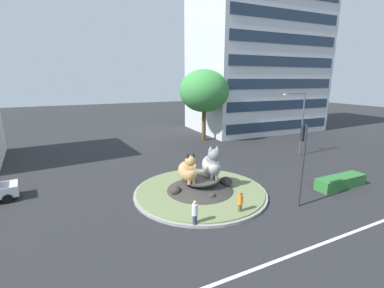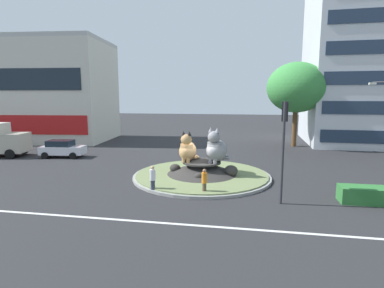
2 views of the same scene
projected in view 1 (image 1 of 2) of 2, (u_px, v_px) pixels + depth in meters
The scene contains 12 objects.
ground_plane at pixel (200, 193), 19.84m from camera, with size 160.00×160.00×0.00m, color #28282B.
lane_centreline at pixel (281, 259), 12.52m from camera, with size 112.00×0.20×0.01m, color silver.
roundabout_island at pixel (200, 188), 19.74m from camera, with size 9.86×9.86×1.17m.
cat_statue_calico at pixel (188, 170), 18.88m from camera, with size 1.41×2.21×2.22m.
cat_statue_grey at pixel (212, 165), 19.83m from camera, with size 1.96×2.45×2.50m.
traffic_light_mast at pixel (303, 151), 16.99m from camera, with size 0.36×0.45×5.52m.
office_tower at pixel (256, 54), 43.13m from camera, with size 20.29×14.12×24.58m.
clipped_hedge_strip at pixel (340, 182), 20.82m from camera, with size 4.52×1.20×0.90m, color #2D7033.
broadleaf_tree_behind_island at pixel (204, 91), 35.52m from camera, with size 6.70×6.70×9.65m.
streetlight_arm at pixel (300, 119), 28.76m from camera, with size 2.54×0.73×6.97m.
pedestrian_orange_shirt at pixel (240, 203), 16.43m from camera, with size 0.32×0.32×1.59m.
pedestrian_white_shirt at pixel (195, 213), 15.09m from camera, with size 0.35×0.35×1.64m.
Camera 1 is at (-8.50, -16.31, 8.32)m, focal length 24.69 mm.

